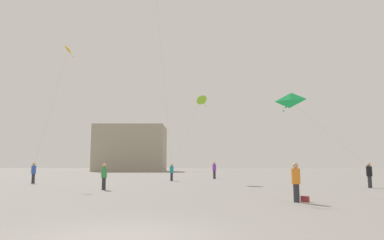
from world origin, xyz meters
The scene contains 12 objects.
ground_plane centered at (0.00, 0.00, 0.00)m, with size 300.00×300.00×0.00m, color gray.
person_in_orange centered at (5.07, 7.17, 0.87)m, with size 0.34×0.34×1.58m.
person_in_purple centered at (1.39, 30.52, 1.00)m, with size 0.40×0.40×1.82m.
person_in_green centered at (-4.97, 13.41, 0.86)m, with size 0.34×0.34×1.57m.
person_in_blue centered at (-13.19, 20.24, 0.92)m, with size 0.36×0.36×1.68m.
person_in_teal centered at (-2.50, 25.17, 0.88)m, with size 0.35×0.35×1.60m.
person_in_black centered at (11.71, 16.43, 0.90)m, with size 0.36×0.36×1.64m.
kite_emerald_delta centered at (6.29, 13.55, 5.25)m, with size 6.21×3.44×4.42m.
kite_lime_diamond centered at (0.36, 24.08, 7.39)m, with size 3.52×1.72×6.55m.
kite_amber_diamond centered at (-10.73, 20.17, 11.04)m, with size 2.92×0.86×10.30m.
building_left_hall centered at (-19.00, 73.94, 5.31)m, with size 16.67×13.06×10.63m.
handbag_beside_flyer centered at (5.42, 7.27, 0.12)m, with size 0.32×0.14×0.24m, color maroon.
Camera 1 is at (2.04, -7.33, 1.49)m, focal length 32.56 mm.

